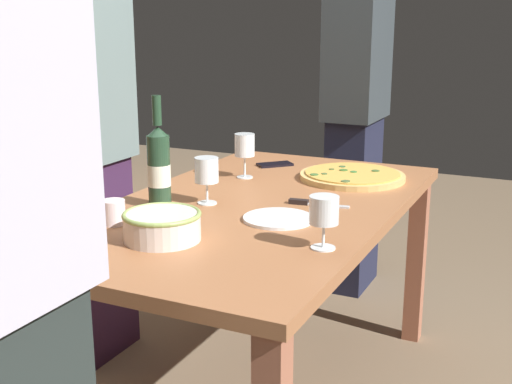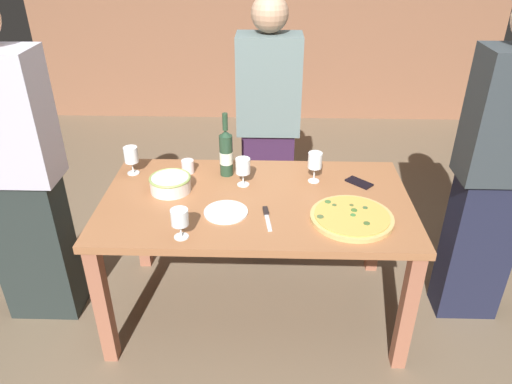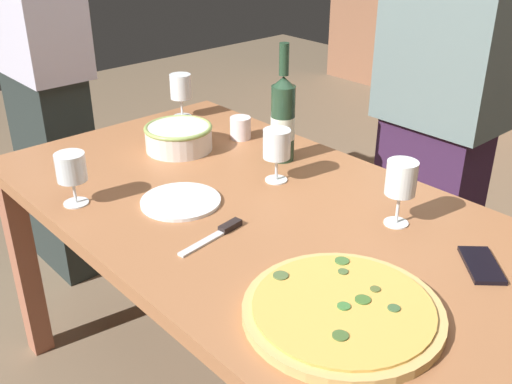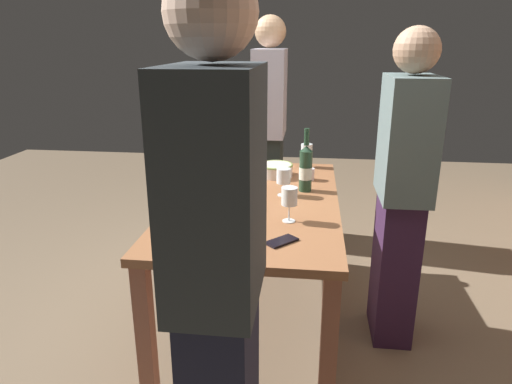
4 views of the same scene
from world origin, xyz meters
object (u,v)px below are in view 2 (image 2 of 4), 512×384
at_px(dining_table, 256,214).
at_px(wine_glass_far_right, 180,219).
at_px(wine_glass_near_pizza, 315,161).
at_px(wine_glass_by_bottle, 243,167).
at_px(cup_amber, 188,166).
at_px(person_guest_right, 14,174).
at_px(serving_bowl, 170,183).
at_px(pizza, 352,217).
at_px(cell_phone, 359,183).
at_px(side_plate, 226,212).
at_px(person_host, 268,127).
at_px(wine_glass_far_left, 131,156).
at_px(wine_bottle, 226,152).
at_px(pizza_knife, 267,216).
at_px(person_guest_left, 498,171).

bearing_deg(dining_table, wine_glass_far_right, -132.69).
relative_size(wine_glass_near_pizza, wine_glass_by_bottle, 1.09).
xyz_separation_m(cup_amber, person_guest_right, (-0.82, -0.32, 0.11)).
relative_size(serving_bowl, wine_glass_near_pizza, 1.29).
bearing_deg(pizza, cell_phone, 75.73).
height_order(side_plate, person_host, person_host).
bearing_deg(wine_glass_far_left, wine_glass_far_right, -58.71).
height_order(wine_glass_near_pizza, person_guest_right, person_guest_right).
bearing_deg(wine_bottle, serving_bowl, -145.59).
xyz_separation_m(dining_table, side_plate, (-0.14, -0.14, 0.10)).
height_order(serving_bowl, wine_glass_far_left, wine_glass_far_left).
relative_size(wine_glass_by_bottle, pizza_knife, 0.77).
relative_size(wine_glass_by_bottle, side_plate, 0.72).
xyz_separation_m(wine_bottle, person_host, (0.23, 0.50, -0.05)).
xyz_separation_m(wine_glass_by_bottle, cup_amber, (-0.32, 0.14, -0.07)).
relative_size(wine_bottle, person_guest_right, 0.21).
bearing_deg(wine_bottle, wine_glass_by_bottle, -50.29).
height_order(dining_table, wine_glass_by_bottle, wine_glass_by_bottle).
bearing_deg(person_guest_left, serving_bowl, -2.95).
xyz_separation_m(wine_glass_by_bottle, side_plate, (-0.07, -0.29, -0.11)).
bearing_deg(cup_amber, dining_table, -35.59).
bearing_deg(wine_glass_near_pizza, side_plate, -143.20).
relative_size(wine_bottle, wine_glass_far_right, 2.50).
bearing_deg(pizza_knife, wine_bottle, 117.81).
bearing_deg(wine_glass_near_pizza, person_guest_left, -10.07).
height_order(dining_table, wine_bottle, wine_bottle).
bearing_deg(wine_glass_by_bottle, wine_glass_far_left, 169.49).
height_order(side_plate, pizza_knife, pizza_knife).
bearing_deg(wine_glass_near_pizza, cell_phone, -4.15).
xyz_separation_m(wine_bottle, person_guest_left, (1.39, -0.23, 0.02)).
height_order(pizza, wine_bottle, wine_bottle).
xyz_separation_m(side_plate, person_guest_right, (-1.07, 0.10, 0.14)).
bearing_deg(serving_bowl, person_guest_right, -171.63).
bearing_deg(wine_glass_near_pizza, pizza_knife, -124.68).
height_order(side_plate, person_guest_right, person_guest_right).
distance_m(side_plate, person_guest_right, 1.09).
distance_m(dining_table, wine_glass_by_bottle, 0.26).
bearing_deg(wine_glass_near_pizza, dining_table, -147.75).
xyz_separation_m(wine_glass_far_right, side_plate, (0.19, 0.21, -0.09)).
bearing_deg(person_host, wine_glass_by_bottle, -7.67).
distance_m(pizza, wine_bottle, 0.79).
distance_m(wine_glass_by_bottle, side_plate, 0.32).
bearing_deg(person_guest_right, person_guest_left, -0.06).
relative_size(wine_bottle, wine_glass_by_bottle, 2.33).
height_order(wine_glass_near_pizza, cup_amber, wine_glass_near_pizza).
bearing_deg(wine_glass_far_right, side_plate, 48.93).
bearing_deg(person_guest_right, cup_amber, 19.67).
relative_size(wine_glass_near_pizza, person_host, 0.10).
relative_size(wine_bottle, cup_amber, 4.87).
distance_m(wine_glass_near_pizza, wine_glass_far_left, 1.02).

